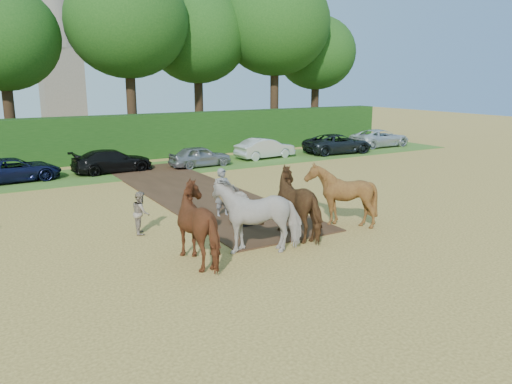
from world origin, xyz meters
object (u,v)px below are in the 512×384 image
spectator_near (141,213)px  church (55,10)px  parked_cars (195,155)px  plough_team (279,208)px

spectator_near → church: church is taller
spectator_near → parked_cars: 14.12m
church → plough_team: bearing=-93.0°
plough_team → church: (2.95, 56.13, 12.56)m
spectator_near → plough_team: (3.77, -3.19, 0.40)m
plough_team → church: 57.59m
plough_team → parked_cars: (3.60, 15.24, -0.48)m
spectator_near → parked_cars: (7.37, 12.04, -0.08)m
parked_cars → church: 42.93m
parked_cars → church: bearing=90.9°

